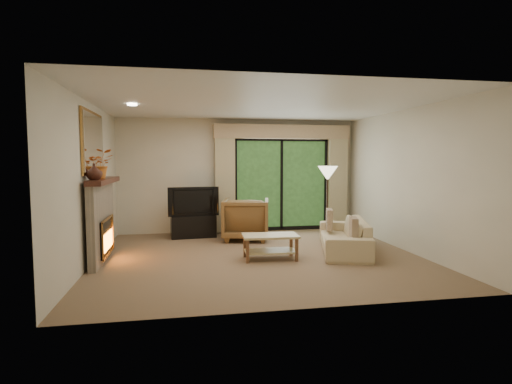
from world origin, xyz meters
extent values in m
plane|color=brown|center=(0.00, 0.00, 0.00)|extent=(5.50, 5.50, 0.00)
plane|color=silver|center=(0.00, 0.00, 2.60)|extent=(5.50, 5.50, 0.00)
plane|color=beige|center=(0.00, 2.50, 1.30)|extent=(5.00, 0.00, 5.00)
plane|color=beige|center=(0.00, -2.50, 1.30)|extent=(5.00, 0.00, 5.00)
plane|color=beige|center=(-2.75, 0.00, 1.30)|extent=(0.00, 5.00, 5.00)
plane|color=beige|center=(2.75, 0.00, 1.30)|extent=(0.00, 5.00, 5.00)
cube|color=tan|center=(-0.35, 2.34, 1.20)|extent=(0.45, 0.18, 2.35)
cube|color=tan|center=(2.35, 2.34, 1.20)|extent=(0.45, 0.18, 2.35)
cube|color=tan|center=(1.00, 2.36, 2.32)|extent=(3.20, 0.24, 0.32)
cube|color=black|center=(-1.08, 1.95, 0.24)|extent=(0.99, 0.51, 0.48)
imported|color=black|center=(-1.08, 1.95, 0.79)|extent=(1.09, 0.24, 0.62)
imported|color=brown|center=(0.00, 1.49, 0.44)|extent=(1.11, 1.13, 0.87)
imported|color=tan|center=(1.61, 0.12, 0.29)|extent=(1.32, 2.13, 0.58)
cube|color=#4F3721|center=(1.54, -0.45, 0.50)|extent=(0.22, 0.42, 0.41)
cube|color=#4F3721|center=(1.54, 0.69, 0.50)|extent=(0.22, 0.42, 0.41)
imported|color=#3D1D14|center=(-2.61, -0.31, 1.50)|extent=(0.26, 0.26, 0.25)
imported|color=#C76925|center=(-2.61, 0.11, 1.61)|extent=(0.49, 0.45, 0.48)
camera|label=1|loc=(-1.27, -6.71, 1.68)|focal=28.00mm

